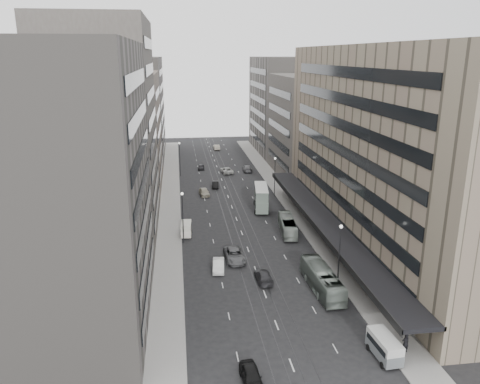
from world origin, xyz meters
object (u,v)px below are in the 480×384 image
sedan_0 (251,376)px  double_decker (261,197)px  vw_microbus (384,346)px  panel_van (186,229)px  sedan_1 (219,265)px  bus_near (322,280)px  sedan_2 (235,255)px  pedestrian (405,343)px  bus_far (288,225)px

sedan_0 → double_decker: bearing=74.6°
vw_microbus → sedan_0: vw_microbus is taller
panel_van → sedan_0: (4.96, -36.86, -0.53)m
sedan_0 → sedan_1: sedan_0 is taller
bus_near → vw_microbus: bearing=95.9°
sedan_2 → pedestrian: size_ratio=2.92×
double_decker → sedan_1: double_decker is taller
sedan_2 → sedan_0: bearing=-96.3°
bus_near → sedan_2: bus_near is taller
sedan_2 → bus_near: bearing=-49.3°
bus_far → panel_van: 16.77m
bus_far → panel_van: size_ratio=2.56×
bus_far → vw_microbus: bus_far is taller
panel_van → sedan_1: bearing=-69.6°
sedan_1 → panel_van: bearing=112.5°
panel_van → sedan_1: 14.03m
sedan_2 → pedestrian: pedestrian is taller
panel_van → sedan_1: panel_van is taller
double_decker → bus_far: bearing=-72.4°
vw_microbus → bus_near: bearing=93.9°
sedan_1 → sedan_2: size_ratio=0.76×
bus_far → sedan_0: size_ratio=2.23×
bus_near → pedestrian: (4.34, -13.60, -0.36)m
double_decker → bus_near: bearing=-79.0°
panel_van → sedan_2: 12.46m
double_decker → vw_microbus: size_ratio=1.91×
double_decker → pedestrian: (6.26, -46.24, -1.32)m
panel_van → sedan_1: (4.09, -13.41, -0.53)m
sedan_0 → bus_near: bearing=50.0°
sedan_1 → bus_near: bearing=-25.6°
double_decker → panel_van: bearing=-133.4°
bus_far → sedan_1: 17.82m
vw_microbus → bus_far: bearing=88.8°
bus_near → bus_far: size_ratio=1.13×
vw_microbus → panel_van: size_ratio=1.21×
bus_far → sedan_0: 37.86m
bus_far → sedan_2: size_ratio=1.64×
panel_van → sedan_0: panel_van is taller
bus_near → double_decker: 32.72m
double_decker → sedan_0: double_decker is taller
bus_far → vw_microbus: bearing=99.3°
double_decker → sedan_0: size_ratio=2.01×
bus_near → sedan_2: (-9.77, 10.40, -0.70)m
bus_near → pedestrian: 14.28m
vw_microbus → double_decker: bearing=90.8°
vw_microbus → sedan_2: vw_microbus is taller
bus_near → sedan_2: size_ratio=1.86×
vw_microbus → panel_van: 39.49m
bus_near → double_decker: double_decker is taller
vw_microbus → sedan_0: 13.59m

